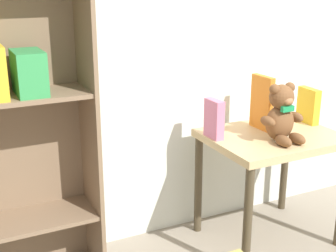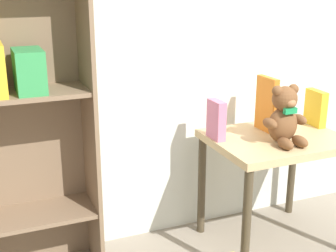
{
  "view_description": "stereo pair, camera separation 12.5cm",
  "coord_description": "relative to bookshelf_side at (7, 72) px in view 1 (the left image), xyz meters",
  "views": [
    {
      "loc": [
        -1.19,
        -0.61,
        1.29
      ],
      "look_at": [
        -0.33,
        1.14,
        0.67
      ],
      "focal_mm": 50.0,
      "sensor_mm": 36.0,
      "label": 1
    },
    {
      "loc": [
        -1.08,
        -0.66,
        1.29
      ],
      "look_at": [
        -0.33,
        1.14,
        0.67
      ],
      "focal_mm": 50.0,
      "sensor_mm": 36.0,
      "label": 2
    }
  ],
  "objects": [
    {
      "name": "bookshelf_side",
      "position": [
        0.0,
        0.0,
        0.0
      ],
      "size": [
        0.63,
        0.27,
        1.69
      ],
      "color": "#7F664C",
      "rests_on": "ground_plane"
    },
    {
      "name": "display_table",
      "position": [
        1.17,
        -0.19,
        -0.46
      ],
      "size": [
        0.62,
        0.49,
        0.57
      ],
      "color": "tan",
      "rests_on": "ground_plane"
    },
    {
      "name": "teddy_bear",
      "position": [
        1.14,
        -0.28,
        -0.25
      ],
      "size": [
        0.21,
        0.19,
        0.27
      ],
      "color": "brown",
      "rests_on": "display_table"
    },
    {
      "name": "book_standing_pink",
      "position": [
        0.88,
        -0.11,
        -0.28
      ],
      "size": [
        0.05,
        0.11,
        0.18
      ],
      "primitive_type": "cube",
      "rotation": [
        0.0,
        0.0,
        0.02
      ],
      "color": "#D17093",
      "rests_on": "display_table"
    },
    {
      "name": "book_standing_orange",
      "position": [
        1.17,
        -0.09,
        -0.24
      ],
      "size": [
        0.03,
        0.14,
        0.27
      ],
      "primitive_type": "cube",
      "rotation": [
        0.0,
        0.0,
        0.03
      ],
      "color": "orange",
      "rests_on": "display_table"
    },
    {
      "name": "book_standing_yellow",
      "position": [
        1.45,
        -0.12,
        -0.28
      ],
      "size": [
        0.05,
        0.14,
        0.18
      ],
      "primitive_type": "cube",
      "rotation": [
        0.0,
        0.0,
        -0.05
      ],
      "color": "gold",
      "rests_on": "display_table"
    }
  ]
}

